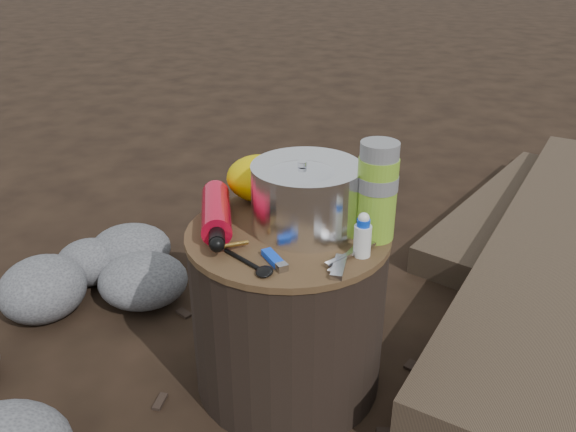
# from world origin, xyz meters

# --- Properties ---
(ground) EXTENTS (60.00, 60.00, 0.00)m
(ground) POSITION_xyz_m (0.00, 0.00, 0.00)
(ground) COLOR black
(ground) RESTS_ON ground
(stump) EXTENTS (0.48, 0.48, 0.44)m
(stump) POSITION_xyz_m (0.00, 0.00, 0.22)
(stump) COLOR black
(stump) RESTS_ON ground
(rock_ring) EXTENTS (0.45, 0.98, 0.19)m
(rock_ring) POSITION_xyz_m (-0.67, 0.03, 0.10)
(rock_ring) COLOR #56565B
(rock_ring) RESTS_ON ground
(log_main) EXTENTS (1.08, 2.04, 0.17)m
(log_main) POSITION_xyz_m (0.80, 0.66, 0.09)
(log_main) COLOR #3C2F23
(log_main) RESTS_ON ground
(log_small) EXTENTS (0.77, 1.16, 0.10)m
(log_small) POSITION_xyz_m (0.71, 1.06, 0.05)
(log_small) COLOR #3C2F23
(log_small) RESTS_ON ground
(foil_windscreen) EXTENTS (0.26, 0.26, 0.16)m
(foil_windscreen) POSITION_xyz_m (0.04, 0.03, 0.52)
(foil_windscreen) COLOR silver
(foil_windscreen) RESTS_ON stump
(camping_pot) EXTENTS (0.17, 0.17, 0.17)m
(camping_pot) POSITION_xyz_m (0.03, -0.00, 0.52)
(camping_pot) COLOR silver
(camping_pot) RESTS_ON stump
(fuel_bottle) EXTENTS (0.15, 0.29, 0.07)m
(fuel_bottle) POSITION_xyz_m (-0.17, 0.00, 0.47)
(fuel_bottle) COLOR red
(fuel_bottle) RESTS_ON stump
(thermos) EXTENTS (0.09, 0.09, 0.22)m
(thermos) POSITION_xyz_m (0.20, 0.01, 0.55)
(thermos) COLOR #82B72B
(thermos) RESTS_ON stump
(travel_mug) EXTENTS (0.07, 0.07, 0.11)m
(travel_mug) POSITION_xyz_m (0.12, 0.15, 0.49)
(travel_mug) COLOR black
(travel_mug) RESTS_ON stump
(stuff_sack) EXTENTS (0.18, 0.14, 0.12)m
(stuff_sack) POSITION_xyz_m (-0.10, 0.16, 0.50)
(stuff_sack) COLOR #E2C101
(stuff_sack) RESTS_ON stump
(food_pouch) EXTENTS (0.10, 0.03, 0.13)m
(food_pouch) POSITION_xyz_m (0.01, 0.15, 0.50)
(food_pouch) COLOR navy
(food_pouch) RESTS_ON stump
(lighter) EXTENTS (0.07, 0.08, 0.02)m
(lighter) POSITION_xyz_m (-0.01, -0.14, 0.45)
(lighter) COLOR blue
(lighter) RESTS_ON stump
(multitool) EXTENTS (0.03, 0.09, 0.01)m
(multitool) POSITION_xyz_m (0.13, -0.15, 0.45)
(multitool) COLOR #A7A7AC
(multitool) RESTS_ON stump
(pot_grabber) EXTENTS (0.11, 0.14, 0.01)m
(pot_grabber) POSITION_xyz_m (0.14, -0.10, 0.45)
(pot_grabber) COLOR #A7A7AC
(pot_grabber) RESTS_ON stump
(spork) EXTENTS (0.13, 0.11, 0.01)m
(spork) POSITION_xyz_m (-0.07, -0.15, 0.45)
(spork) COLOR black
(spork) RESTS_ON stump
(squeeze_bottle) EXTENTS (0.04, 0.04, 0.09)m
(squeeze_bottle) POSITION_xyz_m (0.17, -0.08, 0.48)
(squeeze_bottle) COLOR white
(squeeze_bottle) RESTS_ON stump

